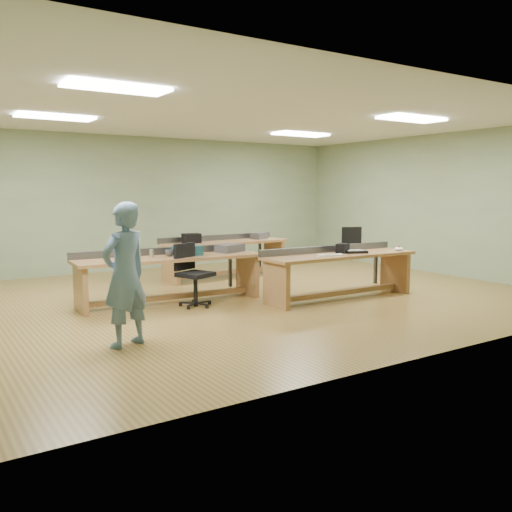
% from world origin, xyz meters
% --- Properties ---
extents(floor, '(10.00, 10.00, 0.00)m').
position_xyz_m(floor, '(0.00, 0.00, 0.00)').
color(floor, olive).
rests_on(floor, ground).
extents(ceiling, '(10.00, 10.00, 0.00)m').
position_xyz_m(ceiling, '(0.00, 0.00, 3.00)').
color(ceiling, silver).
rests_on(ceiling, wall_back).
extents(wall_back, '(10.00, 0.04, 3.00)m').
position_xyz_m(wall_back, '(0.00, 4.00, 1.50)').
color(wall_back, gray).
rests_on(wall_back, floor).
extents(wall_front, '(10.00, 0.04, 3.00)m').
position_xyz_m(wall_front, '(0.00, -4.00, 1.50)').
color(wall_front, gray).
rests_on(wall_front, floor).
extents(wall_right, '(0.04, 8.00, 3.00)m').
position_xyz_m(wall_right, '(5.00, 0.00, 1.50)').
color(wall_right, gray).
rests_on(wall_right, floor).
extents(fluor_panels, '(6.20, 3.50, 0.03)m').
position_xyz_m(fluor_panels, '(0.00, 0.00, 2.97)').
color(fluor_panels, white).
rests_on(fluor_panels, ceiling).
extents(workbench_front, '(2.78, 0.78, 0.86)m').
position_xyz_m(workbench_front, '(1.36, -1.04, 0.55)').
color(workbench_front, '#AE8149').
rests_on(workbench_front, floor).
extents(workbench_mid, '(3.04, 0.99, 0.86)m').
position_xyz_m(workbench_mid, '(-1.15, 0.16, 0.56)').
color(workbench_mid, '#AE8149').
rests_on(workbench_mid, floor).
extents(workbench_back, '(2.79, 0.89, 0.86)m').
position_xyz_m(workbench_back, '(0.88, 1.94, 0.55)').
color(workbench_back, '#AE8149').
rests_on(workbench_back, floor).
extents(person, '(0.71, 0.59, 1.67)m').
position_xyz_m(person, '(-2.58, -1.83, 0.83)').
color(person, '#6C8FB0').
rests_on(person, floor).
extents(laptop_base, '(0.44, 0.40, 0.04)m').
position_xyz_m(laptop_base, '(1.68, -1.08, 0.77)').
color(laptop_base, black).
rests_on(laptop_base, workbench_front).
extents(laptop_screen, '(0.35, 0.13, 0.28)m').
position_xyz_m(laptop_screen, '(1.72, -0.95, 1.03)').
color(laptop_screen, black).
rests_on(laptop_screen, laptop_base).
extents(keyboard, '(0.44, 0.27, 0.02)m').
position_xyz_m(keyboard, '(1.05, -1.19, 0.76)').
color(keyboard, white).
rests_on(keyboard, workbench_front).
extents(trackball_mouse, '(0.16, 0.18, 0.07)m').
position_xyz_m(trackball_mouse, '(2.52, -1.29, 0.78)').
color(trackball_mouse, white).
rests_on(trackball_mouse, workbench_front).
extents(camera_bag, '(0.27, 0.23, 0.16)m').
position_xyz_m(camera_bag, '(1.47, -1.01, 0.83)').
color(camera_bag, black).
rests_on(camera_bag, workbench_front).
extents(task_chair, '(0.69, 0.69, 0.98)m').
position_xyz_m(task_chair, '(-0.96, -0.28, 0.36)').
color(task_chair, black).
rests_on(task_chair, floor).
extents(parts_bin_teal, '(0.47, 0.37, 0.15)m').
position_xyz_m(parts_bin_teal, '(-0.84, 0.14, 0.83)').
color(parts_bin_teal, '#153C44').
rests_on(parts_bin_teal, workbench_mid).
extents(parts_bin_grey, '(0.54, 0.43, 0.13)m').
position_xyz_m(parts_bin_grey, '(-0.02, 0.19, 0.81)').
color(parts_bin_grey, '#3B3B3D').
rests_on(parts_bin_grey, workbench_mid).
extents(mug, '(0.15, 0.15, 0.11)m').
position_xyz_m(mug, '(-1.14, 0.18, 0.80)').
color(mug, '#3B3B3D').
rests_on(mug, workbench_mid).
extents(drinks_can, '(0.10, 0.10, 0.13)m').
position_xyz_m(drinks_can, '(-1.47, 0.12, 0.82)').
color(drinks_can, '#BABABF').
rests_on(drinks_can, workbench_mid).
extents(storage_box_back, '(0.35, 0.25, 0.19)m').
position_xyz_m(storage_box_back, '(0.12, 1.93, 0.85)').
color(storage_box_back, black).
rests_on(storage_box_back, workbench_back).
extents(tray_back, '(0.38, 0.32, 0.13)m').
position_xyz_m(tray_back, '(1.78, 2.01, 0.81)').
color(tray_back, '#3B3B3D').
rests_on(tray_back, workbench_back).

